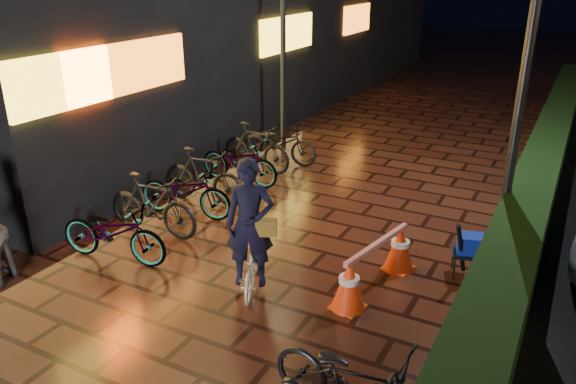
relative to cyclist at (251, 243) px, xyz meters
The scene contains 8 objects.
ground 1.50m from the cyclist, 93.29° to the right, with size 80.00×80.00×0.00m, color #381911.
hedge 7.43m from the cyclist, 64.26° to the left, with size 0.70×20.00×1.00m, color black.
lamp_post_hedge 4.77m from the cyclist, 45.29° to the left, with size 0.54×0.21×5.66m.
lamp_post_sf 6.98m from the cyclist, 114.64° to the left, with size 0.46×0.14×4.80m.
cyclist is the anchor object (origin of this frame).
traffic_barrier 1.80m from the cyclist, 28.97° to the left, with size 0.75×1.81×0.73m.
cart_assembly 3.19m from the cyclist, 34.55° to the left, with size 0.59×0.63×0.94m.
parked_bikes_storefront 3.43m from the cyclist, 134.52° to the left, with size 2.07×6.13×1.07m.
Camera 1 is at (3.78, -4.56, 4.30)m, focal length 35.00 mm.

